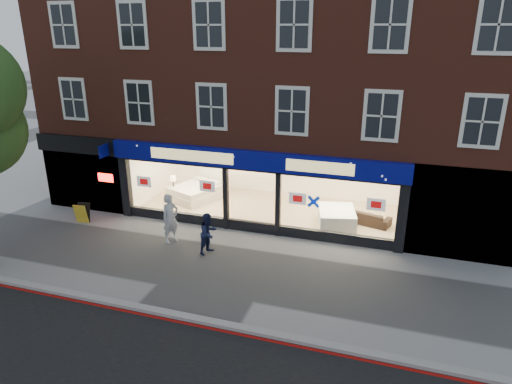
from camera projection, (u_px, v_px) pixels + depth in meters
The scene contains 12 objects.
ground at pixel (223, 268), 15.11m from camera, with size 120.00×120.00×0.00m, color gray.
kerb_line at pixel (180, 322), 12.34m from camera, with size 60.00×0.10×0.01m, color #8C0A07.
kerb_stone at pixel (184, 316), 12.50m from camera, with size 60.00×0.25×0.12m, color gray.
showroom_floor at pixel (268, 210), 19.79m from camera, with size 11.00×4.50×0.10m, color tan.
building at pixel (280, 49), 19.05m from camera, with size 19.00×8.26×10.30m.
display_bed at pixel (198, 191), 20.90m from camera, with size 2.54×2.75×1.25m.
bedside_table at pixel (174, 194), 20.78m from camera, with size 0.45×0.45×0.55m, color brown.
mattress_stack at pixel (337, 218), 17.98m from camera, with size 1.73×2.01×0.69m.
sofa at pixel (367, 217), 18.24m from camera, with size 1.81×0.71×0.53m, color black.
a_board at pixel (82, 213), 18.51m from camera, with size 0.54×0.35×0.83m, color gold.
pedestrian_grey at pixel (170, 218), 16.69m from camera, with size 0.68×0.45×1.86m, color #B7B9BF.
pedestrian_blue at pixel (208, 233), 15.92m from camera, with size 0.73×0.57×1.50m, color #161D3F.
Camera 1 is at (5.12, -12.37, 7.54)m, focal length 32.00 mm.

